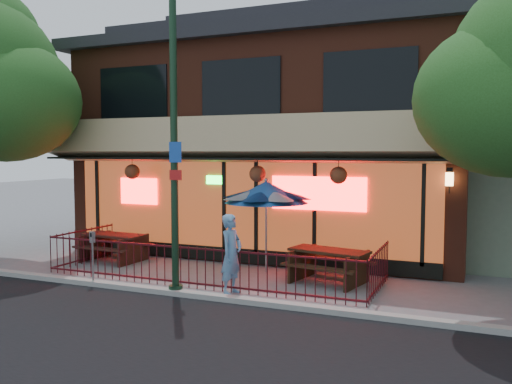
# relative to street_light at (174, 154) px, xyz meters

# --- Properties ---
(ground) EXTENTS (80.00, 80.00, 0.00)m
(ground) POSITION_rel_street_light_xyz_m (-0.00, 0.40, -3.15)
(ground) COLOR gray
(ground) RESTS_ON ground
(curb) EXTENTS (80.00, 0.25, 0.12)m
(curb) POSITION_rel_street_light_xyz_m (-0.00, -0.10, -3.09)
(curb) COLOR #999993
(curb) RESTS_ON ground
(restaurant_building) EXTENTS (12.96, 9.49, 8.05)m
(restaurant_building) POSITION_rel_street_light_xyz_m (-0.00, 7.51, 0.98)
(restaurant_building) COLOR maroon
(restaurant_building) RESTS_ON ground
(patio_fence) EXTENTS (8.44, 2.62, 1.00)m
(patio_fence) POSITION_rel_street_light_xyz_m (-0.00, 0.91, -2.52)
(patio_fence) COLOR #410E15
(patio_fence) RESTS_ON ground
(street_light) EXTENTS (0.43, 0.32, 7.00)m
(street_light) POSITION_rel_street_light_xyz_m (0.00, 0.00, 0.00)
(street_light) COLOR black
(street_light) RESTS_ON ground
(picnic_table_left) EXTENTS (1.96, 1.55, 0.80)m
(picnic_table_left) POSITION_rel_street_light_xyz_m (-3.60, 2.50, -2.62)
(picnic_table_left) COLOR #3B1C15
(picnic_table_left) RESTS_ON ground
(picnic_table_right) EXTENTS (2.17, 1.82, 0.82)m
(picnic_table_right) POSITION_rel_street_light_xyz_m (2.92, 2.38, -2.61)
(picnic_table_right) COLOR #332012
(picnic_table_right) RESTS_ON ground
(patio_umbrella) EXTENTS (2.20, 2.20, 2.52)m
(patio_umbrella) POSITION_rel_street_light_xyz_m (1.09, 2.80, -1.00)
(patio_umbrella) COLOR gray
(patio_umbrella) RESTS_ON ground
(pedestrian) EXTENTS (0.51, 0.71, 1.81)m
(pedestrian) POSITION_rel_street_light_xyz_m (1.16, 0.50, -2.24)
(pedestrian) COLOR #6092C0
(pedestrian) RESTS_ON ground
(parking_meter_near) EXTENTS (0.14, 0.14, 1.31)m
(parking_meter_near) POSITION_rel_street_light_xyz_m (-2.25, -0.08, -2.26)
(parking_meter_near) COLOR gray
(parking_meter_near) RESTS_ON ground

